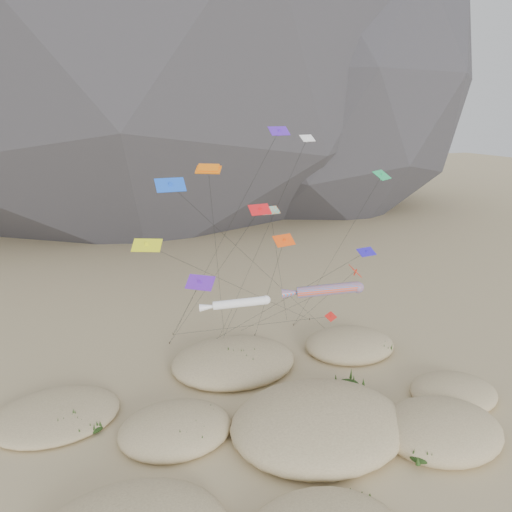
{
  "coord_description": "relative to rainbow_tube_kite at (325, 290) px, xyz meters",
  "views": [
    {
      "loc": [
        -18.71,
        -33.42,
        29.1
      ],
      "look_at": [
        -1.3,
        12.0,
        14.83
      ],
      "focal_mm": 35.0,
      "sensor_mm": 36.0,
      "label": 1
    }
  ],
  "objects": [
    {
      "name": "multi_parafoil",
      "position": [
        -3.26,
        6.79,
        7.05
      ],
      "size": [
        8.59,
        11.96,
        19.09
      ],
      "color": "#FC5F1A",
      "rests_on": "ground"
    },
    {
      "name": "dunes",
      "position": [
        -6.8,
        -4.86,
        -10.62
      ],
      "size": [
        49.97,
        37.87,
        4.29
      ],
      "color": "#CCB789",
      "rests_on": "ground"
    },
    {
      "name": "ground",
      "position": [
        -5.08,
        -8.96,
        -11.35
      ],
      "size": [
        500.0,
        500.0,
        0.0
      ],
      "primitive_type": "plane",
      "color": "#CCB789",
      "rests_on": "ground"
    },
    {
      "name": "delta_kites",
      "position": [
        -5.21,
        1.65,
        6.71
      ],
      "size": [
        29.96,
        22.0,
        27.56
      ],
      "color": "#5D1FB8",
      "rests_on": "ground"
    },
    {
      "name": "dune_grass",
      "position": [
        -7.23,
        -5.09,
        -10.52
      ],
      "size": [
        40.42,
        27.05,
        1.5
      ],
      "color": "black",
      "rests_on": "ground"
    },
    {
      "name": "white_tube_kite",
      "position": [
        -9.54,
        0.06,
        -0.13
      ],
      "size": [
        6.78,
        15.31,
        11.91
      ],
      "color": "white",
      "rests_on": "ground"
    },
    {
      "name": "rainbow_tube_kite",
      "position": [
        0.0,
        0.0,
        0.0
      ],
      "size": [
        8.13,
        18.8,
        12.29
      ],
      "color": "#FF461A",
      "rests_on": "ground"
    },
    {
      "name": "orange_parafoil",
      "position": [
        -10.31,
        6.02,
        11.87
      ],
      "size": [
        5.79,
        11.3,
        23.97
      ],
      "color": "orange",
      "rests_on": "ground"
    },
    {
      "name": "kite_stakes",
      "position": [
        -3.15,
        15.54,
        -11.2
      ],
      "size": [
        21.1,
        6.77,
        0.3
      ],
      "color": "#3F2D1E",
      "rests_on": "ground"
    }
  ]
}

